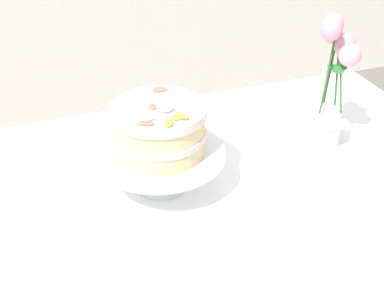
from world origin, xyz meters
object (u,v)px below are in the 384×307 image
at_px(dining_table, 214,240).
at_px(layer_cake, 159,129).
at_px(cake_stand, 160,158).
at_px(flower_vase, 331,91).

bearing_deg(dining_table, layer_cake, 127.40).
height_order(dining_table, cake_stand, cake_stand).
relative_size(dining_table, layer_cake, 6.76).
xyz_separation_m(dining_table, cake_stand, (-0.09, 0.11, 0.17)).
distance_m(layer_cake, flower_vase, 0.45).
relative_size(dining_table, cake_stand, 4.83).
distance_m(dining_table, cake_stand, 0.22).
xyz_separation_m(dining_table, flower_vase, (0.36, 0.15, 0.24)).
bearing_deg(layer_cake, dining_table, -52.60).
bearing_deg(flower_vase, cake_stand, -175.54).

